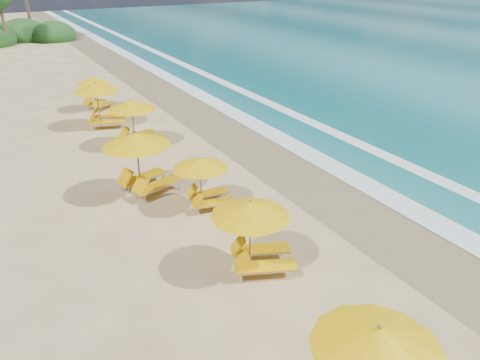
# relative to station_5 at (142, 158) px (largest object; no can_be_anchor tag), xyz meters

# --- Properties ---
(ground) EXTENTS (160.00, 160.00, 0.00)m
(ground) POSITION_rel_station_5_xyz_m (2.59, -3.07, -1.47)
(ground) COLOR tan
(ground) RESTS_ON ground
(wet_sand) EXTENTS (4.00, 160.00, 0.01)m
(wet_sand) POSITION_rel_station_5_xyz_m (6.59, -3.07, -1.46)
(wet_sand) COLOR #887751
(wet_sand) RESTS_ON ground
(surf_foam) EXTENTS (4.00, 160.00, 0.01)m
(surf_foam) POSITION_rel_station_5_xyz_m (9.29, -3.07, -1.44)
(surf_foam) COLOR white
(surf_foam) RESTS_ON ground
(station_3) EXTENTS (3.03, 3.00, 2.33)m
(station_3) POSITION_rel_station_5_xyz_m (1.22, -6.46, -0.17)
(station_3) COLOR olive
(station_3) RESTS_ON ground
(station_4) EXTENTS (2.41, 2.30, 2.04)m
(station_4) POSITION_rel_station_5_xyz_m (1.59, -2.23, -0.33)
(station_4) COLOR olive
(station_4) RESTS_ON ground
(station_5) EXTENTS (3.31, 3.22, 2.62)m
(station_5) POSITION_rel_station_5_xyz_m (0.00, 0.00, 0.00)
(station_5) COLOR olive
(station_5) RESTS_ON ground
(station_6) EXTENTS (2.82, 2.67, 2.39)m
(station_6) POSITION_rel_station_5_xyz_m (1.43, 5.20, -0.13)
(station_6) COLOR olive
(station_6) RESTS_ON ground
(station_7) EXTENTS (3.18, 3.11, 2.51)m
(station_7) POSITION_rel_station_5_xyz_m (0.70, 8.94, -0.06)
(station_7) COLOR olive
(station_7) RESTS_ON ground
(station_8) EXTENTS (2.75, 2.75, 2.05)m
(station_8) POSITION_rel_station_5_xyz_m (1.18, 12.36, -0.32)
(station_8) COLOR olive
(station_8) RESTS_ON ground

